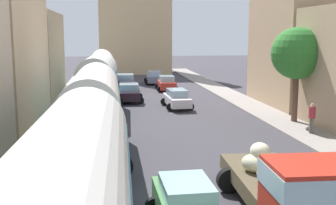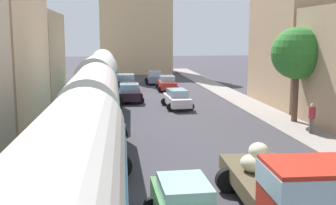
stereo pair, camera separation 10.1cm
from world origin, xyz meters
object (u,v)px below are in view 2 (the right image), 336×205
Objects in this scene: parked_bus_1 at (93,110)px; car_5 at (126,82)px; pedestrian_0 at (312,118)px; cargo_truck_0 at (289,187)px; pedestrian_2 at (312,117)px; car_2 at (155,77)px; car_0 at (177,99)px; car_1 at (167,83)px; parked_bus_3 at (103,69)px; car_4 at (129,93)px; parked_bus_2 at (99,82)px.

parked_bus_1 is 2.08× the size of car_5.
pedestrian_0 is (9.53, -21.28, 0.23)m from car_5.
pedestrian_2 is (6.02, 10.80, -0.19)m from cargo_truck_0.
pedestrian_2 is at bearing -76.79° from car_2.
cargo_truck_0 is 20.82m from car_0.
parked_bus_1 reaches higher than pedestrian_0.
car_0 is at bearing -93.24° from car_1.
parked_bus_3 is at bearing 117.37° from car_0.
pedestrian_0 is at bearing -65.87° from car_5.
cargo_truck_0 reaches higher than pedestrian_0.
cargo_truck_0 reaches higher than car_4.
car_4 is at bearing 98.36° from cargo_truck_0.
parked_bus_2 reaches higher than parked_bus_1.
parked_bus_2 is at bearing -118.28° from car_1.
car_1 is at bearing 105.39° from pedestrian_2.
parked_bus_2 reaches higher than car_0.
parked_bus_2 is at bearing 146.23° from pedestrian_0.
pedestrian_0 is at bearing -76.83° from car_2.
car_4 is 16.57m from pedestrian_0.
parked_bus_3 reaches higher than cargo_truck_0.
parked_bus_1 is 12.38m from pedestrian_0.
parked_bus_1 reaches higher than cargo_truck_0.
car_1 is at bearing 57.92° from car_4.
parked_bus_1 is at bearing -105.63° from car_1.
car_0 is at bearing 18.93° from parked_bus_2.
parked_bus_3 is 32.50m from cargo_truck_0.
parked_bus_3 reaches higher than pedestrian_2.
pedestrian_0 is (11.94, 3.00, -1.28)m from parked_bus_1.
car_0 is at bearing 121.15° from pedestrian_0.
parked_bus_1 is at bearing -101.30° from car_2.
parked_bus_2 is 6.45m from car_0.
parked_bus_1 is at bearing -114.28° from car_0.
car_1 is at bearing -84.19° from car_2.
car_1 is at bearing 86.76° from car_0.
pedestrian_0 is (5.50, -20.03, 0.28)m from car_1.
car_1 is 2.15× the size of pedestrian_0.
pedestrian_2 is (11.95, 3.01, -1.26)m from parked_bus_1.
car_5 is (2.41, 24.28, -1.51)m from parked_bus_1.
car_1 is 20.78m from pedestrian_0.
parked_bus_3 is 5.27× the size of pedestrian_0.
parked_bus_2 is 1.18× the size of cargo_truck_0.
pedestrian_2 reaches higher than car_0.
car_4 is (2.36, 16.52, -1.55)m from parked_bus_1.
car_5 is (-3.42, -4.86, 0.05)m from car_2.
car_0 is (-0.06, 20.81, -0.51)m from cargo_truck_0.
cargo_truck_0 is 12.34m from pedestrian_0.
car_2 is 26.85m from pedestrian_0.
car_4 is at bearing -90.32° from car_5.
parked_bus_2 is at bearing -100.39° from car_5.
pedestrian_0 reaches higher than car_2.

